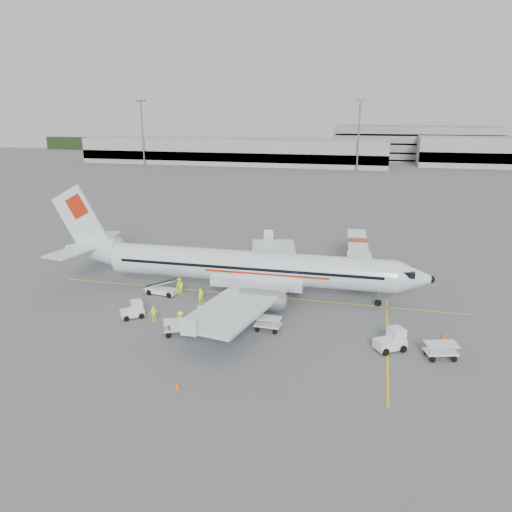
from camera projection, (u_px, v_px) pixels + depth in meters
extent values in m
plane|color=#56595B|center=(251.00, 295.00, 53.09)|extent=(360.00, 360.00, 0.00)
cube|color=yellow|center=(251.00, 295.00, 53.09)|extent=(44.00, 0.20, 0.01)
cube|color=yellow|center=(387.00, 342.00, 42.41)|extent=(0.20, 20.00, 0.01)
cone|color=#F7580F|center=(444.00, 335.00, 43.05)|extent=(0.36, 0.36, 0.58)
cone|color=#F7580F|center=(281.00, 254.00, 66.98)|extent=(0.41, 0.41, 0.67)
cone|color=#F7580F|center=(177.00, 385.00, 35.16)|extent=(0.39, 0.39, 0.64)
imported|color=#ECF81E|center=(201.00, 296.00, 50.73)|extent=(0.67, 0.68, 1.58)
imported|color=#ECF81E|center=(180.00, 287.00, 52.96)|extent=(1.16, 1.10, 1.89)
imported|color=#ECF81E|center=(181.00, 320.00, 44.79)|extent=(0.91, 1.23, 1.69)
imported|color=#ECF81E|center=(154.00, 314.00, 46.21)|extent=(0.99, 0.87, 1.61)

